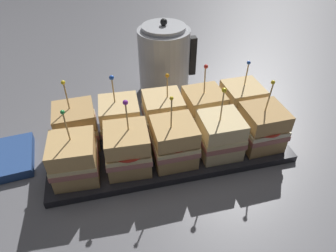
# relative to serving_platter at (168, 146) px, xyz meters

# --- Properties ---
(ground_plane) EXTENTS (6.00, 6.00, 0.00)m
(ground_plane) POSITION_rel_serving_platter_xyz_m (0.00, 0.00, -0.01)
(ground_plane) COLOR slate
(serving_platter) EXTENTS (0.58, 0.24, 0.02)m
(serving_platter) POSITION_rel_serving_platter_xyz_m (0.00, 0.00, 0.00)
(serving_platter) COLOR #232328
(serving_platter) RESTS_ON ground_plane
(sandwich_front_far_left) EXTENTS (0.10, 0.10, 0.17)m
(sandwich_front_far_left) POSITION_rel_serving_platter_xyz_m (-0.22, -0.06, 0.06)
(sandwich_front_far_left) COLOR tan
(sandwich_front_far_left) RESTS_ON serving_platter
(sandwich_front_left) EXTENTS (0.10, 0.10, 0.18)m
(sandwich_front_left) POSITION_rel_serving_platter_xyz_m (-0.11, -0.06, 0.06)
(sandwich_front_left) COLOR tan
(sandwich_front_left) RESTS_ON serving_platter
(sandwich_front_center) EXTENTS (0.10, 0.10, 0.18)m
(sandwich_front_center) POSITION_rel_serving_platter_xyz_m (-0.00, -0.06, 0.06)
(sandwich_front_center) COLOR tan
(sandwich_front_center) RESTS_ON serving_platter
(sandwich_front_right) EXTENTS (0.10, 0.10, 0.18)m
(sandwich_front_right) POSITION_rel_serving_platter_xyz_m (0.11, -0.06, 0.06)
(sandwich_front_right) COLOR beige
(sandwich_front_right) RESTS_ON serving_platter
(sandwich_front_far_right) EXTENTS (0.10, 0.10, 0.18)m
(sandwich_front_far_right) POSITION_rel_serving_platter_xyz_m (0.22, -0.05, 0.06)
(sandwich_front_far_right) COLOR tan
(sandwich_front_far_right) RESTS_ON serving_platter
(sandwich_back_far_left) EXTENTS (0.10, 0.10, 0.18)m
(sandwich_back_far_left) POSITION_rel_serving_platter_xyz_m (-0.21, 0.05, 0.06)
(sandwich_back_far_left) COLOR tan
(sandwich_back_far_left) RESTS_ON serving_platter
(sandwich_back_left) EXTENTS (0.10, 0.10, 0.17)m
(sandwich_back_left) POSITION_rel_serving_platter_xyz_m (-0.11, 0.05, 0.06)
(sandwich_back_left) COLOR #DBB77A
(sandwich_back_left) RESTS_ON serving_platter
(sandwich_back_center) EXTENTS (0.10, 0.10, 0.17)m
(sandwich_back_center) POSITION_rel_serving_platter_xyz_m (0.00, 0.05, 0.06)
(sandwich_back_center) COLOR #DBB77A
(sandwich_back_center) RESTS_ON serving_platter
(sandwich_back_right) EXTENTS (0.10, 0.10, 0.18)m
(sandwich_back_right) POSITION_rel_serving_platter_xyz_m (0.11, 0.05, 0.06)
(sandwich_back_right) COLOR tan
(sandwich_back_right) RESTS_ON serving_platter
(sandwich_back_far_right) EXTENTS (0.10, 0.10, 0.17)m
(sandwich_back_far_right) POSITION_rel_serving_platter_xyz_m (0.21, 0.05, 0.06)
(sandwich_back_far_right) COLOR #DBB77A
(sandwich_back_far_right) RESTS_ON serving_platter
(kettle_steel) EXTENTS (0.18, 0.16, 0.23)m
(kettle_steel) POSITION_rel_serving_platter_xyz_m (0.05, 0.27, 0.10)
(kettle_steel) COLOR #B7BABF
(kettle_steel) RESTS_ON ground_plane
(napkin_stack) EXTENTS (0.15, 0.15, 0.02)m
(napkin_stack) POSITION_rel_serving_platter_xyz_m (-0.40, 0.04, 0.00)
(napkin_stack) COLOR navy
(napkin_stack) RESTS_ON ground_plane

